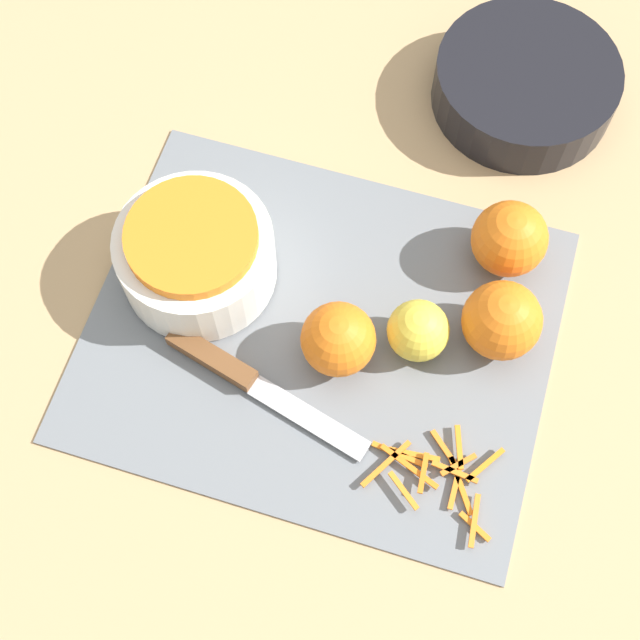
% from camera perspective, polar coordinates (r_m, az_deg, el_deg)
% --- Properties ---
extents(ground_plane, '(4.00, 4.00, 0.00)m').
position_cam_1_polar(ground_plane, '(0.89, 0.00, -0.93)').
color(ground_plane, tan).
extents(cutting_board, '(0.46, 0.37, 0.01)m').
position_cam_1_polar(cutting_board, '(0.89, 0.00, -0.85)').
color(cutting_board, slate).
rests_on(cutting_board, ground_plane).
extents(bowl_speckled, '(0.16, 0.16, 0.08)m').
position_cam_1_polar(bowl_speckled, '(0.89, -7.95, 4.21)').
color(bowl_speckled, silver).
rests_on(bowl_speckled, cutting_board).
extents(bowl_dark, '(0.20, 0.20, 0.05)m').
position_cam_1_polar(bowl_dark, '(1.04, 12.99, 14.49)').
color(bowl_dark, black).
rests_on(bowl_dark, ground_plane).
extents(knife, '(0.22, 0.08, 0.02)m').
position_cam_1_polar(knife, '(0.87, -5.63, -3.22)').
color(knife, brown).
rests_on(knife, cutting_board).
extents(orange_left, '(0.08, 0.08, 0.08)m').
position_cam_1_polar(orange_left, '(0.86, 11.56, -0.03)').
color(orange_left, orange).
rests_on(orange_left, cutting_board).
extents(orange_right, '(0.07, 0.07, 0.07)m').
position_cam_1_polar(orange_right, '(0.84, 1.17, -1.24)').
color(orange_right, orange).
rests_on(orange_right, cutting_board).
extents(orange_back, '(0.08, 0.08, 0.08)m').
position_cam_1_polar(orange_back, '(0.91, 12.03, 5.10)').
color(orange_back, orange).
rests_on(orange_back, cutting_board).
extents(lemon, '(0.06, 0.06, 0.06)m').
position_cam_1_polar(lemon, '(0.86, 6.30, -0.68)').
color(lemon, gold).
rests_on(lemon, cutting_board).
extents(peel_pile, '(0.13, 0.11, 0.01)m').
position_cam_1_polar(peel_pile, '(0.84, 7.54, -9.71)').
color(peel_pile, orange).
rests_on(peel_pile, cutting_board).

